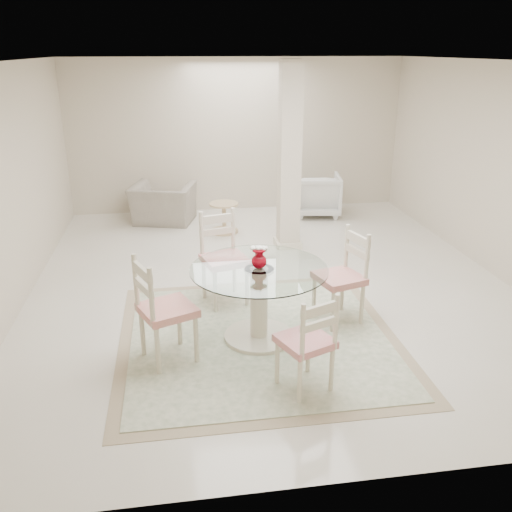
{
  "coord_description": "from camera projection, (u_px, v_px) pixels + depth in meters",
  "views": [
    {
      "loc": [
        -1.15,
        -6.33,
        2.83
      ],
      "look_at": [
        -0.38,
        -1.23,
        0.85
      ],
      "focal_mm": 38.0,
      "sensor_mm": 36.0,
      "label": 1
    }
  ],
  "objects": [
    {
      "name": "dining_table",
      "position": [
        259.0,
        304.0,
        5.5
      ],
      "size": [
        1.38,
        1.38,
        0.8
      ],
      "rotation": [
        0.0,
        0.0,
        0.28
      ],
      "color": "beige",
      "rests_on": "ground"
    },
    {
      "name": "red_vase",
      "position": [
        259.0,
        258.0,
        5.32
      ],
      "size": [
        0.18,
        0.15,
        0.23
      ],
      "color": "#9B0414",
      "rests_on": "dining_table"
    },
    {
      "name": "recliner_taupe",
      "position": [
        163.0,
        204.0,
        9.32
      ],
      "size": [
        1.22,
        1.13,
        0.66
      ],
      "primitive_type": "imported",
      "rotation": [
        0.0,
        0.0,
        2.87
      ],
      "color": "#9C9581",
      "rests_on": "ground"
    },
    {
      "name": "dining_chair_south",
      "position": [
        310.0,
        336.0,
        4.59
      ],
      "size": [
        0.55,
        0.55,
        1.04
      ],
      "rotation": [
        0.0,
        0.0,
        3.54
      ],
      "color": "beige",
      "rests_on": "ground"
    },
    {
      "name": "dining_chair_east",
      "position": [
        345.0,
        270.0,
        5.83
      ],
      "size": [
        0.57,
        0.57,
        1.15
      ],
      "rotation": [
        0.0,
        0.0,
        -1.27
      ],
      "color": "beige",
      "rests_on": "ground"
    },
    {
      "name": "area_rug",
      "position": [
        259.0,
        338.0,
        5.64
      ],
      "size": [
        2.87,
        2.87,
        0.02
      ],
      "color": "tan",
      "rests_on": "ground"
    },
    {
      "name": "dining_chair_north",
      "position": [
        222.0,
        251.0,
        6.29
      ],
      "size": [
        0.59,
        0.59,
        1.2
      ],
      "rotation": [
        0.0,
        0.0,
        0.27
      ],
      "color": "beige",
      "rests_on": "ground"
    },
    {
      "name": "armchair_white",
      "position": [
        317.0,
        195.0,
        9.72
      ],
      "size": [
        0.92,
        0.94,
        0.75
      ],
      "primitive_type": "imported",
      "rotation": [
        0.0,
        0.0,
        2.98
      ],
      "color": "silver",
      "rests_on": "ground"
    },
    {
      "name": "side_table",
      "position": [
        224.0,
        219.0,
        8.84
      ],
      "size": [
        0.47,
        0.47,
        0.49
      ],
      "color": "tan",
      "rests_on": "ground"
    },
    {
      "name": "room_shell",
      "position": [
        272.0,
        137.0,
        6.35
      ],
      "size": [
        6.02,
        7.02,
        2.71
      ],
      "color": "beige",
      "rests_on": "ground"
    },
    {
      "name": "ground",
      "position": [
        270.0,
        282.0,
        7.02
      ],
      "size": [
        7.0,
        7.0,
        0.0
      ],
      "primitive_type": "plane",
      "color": "white",
      "rests_on": "ground"
    },
    {
      "name": "dining_chair_west",
      "position": [
        159.0,
        303.0,
        5.02
      ],
      "size": [
        0.62,
        0.62,
        1.19
      ],
      "rotation": [
        0.0,
        0.0,
        1.97
      ],
      "color": "beige",
      "rests_on": "ground"
    },
    {
      "name": "column",
      "position": [
        289.0,
        158.0,
        7.8
      ],
      "size": [
        0.3,
        0.3,
        2.7
      ],
      "primitive_type": "cube",
      "color": "beige",
      "rests_on": "ground"
    }
  ]
}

